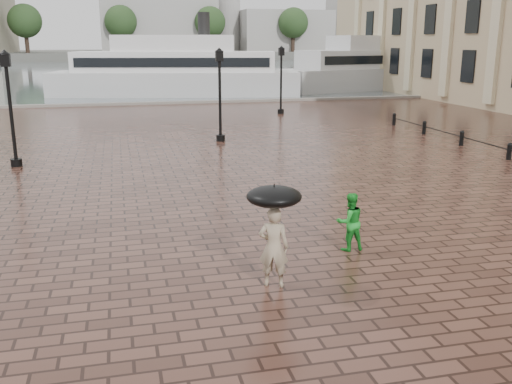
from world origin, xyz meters
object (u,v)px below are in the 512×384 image
(street_lamps, at_px, (125,90))
(ferry_near, at_px, (176,71))
(child_pedestrian, at_px, (350,222))
(adult_pedestrian, at_px, (274,247))
(ferry_far, at_px, (379,67))

(street_lamps, bearing_deg, ferry_near, 77.37)
(street_lamps, distance_m, ferry_near, 22.30)
(child_pedestrian, bearing_deg, adult_pedestrian, 30.60)
(adult_pedestrian, xyz_separation_m, ferry_far, (23.87, 45.77, 1.37))
(street_lamps, height_order, ferry_near, ferry_near)
(ferry_far, bearing_deg, ferry_near, 172.96)
(adult_pedestrian, distance_m, ferry_far, 51.64)
(adult_pedestrian, height_order, child_pedestrian, adult_pedestrian)
(adult_pedestrian, bearing_deg, street_lamps, -61.30)
(street_lamps, bearing_deg, child_pedestrian, -76.18)
(ferry_far, bearing_deg, adult_pedestrian, -132.52)
(street_lamps, height_order, child_pedestrian, street_lamps)
(child_pedestrian, relative_size, ferry_near, 0.06)
(child_pedestrian, height_order, ferry_far, ferry_far)
(street_lamps, relative_size, ferry_near, 0.93)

